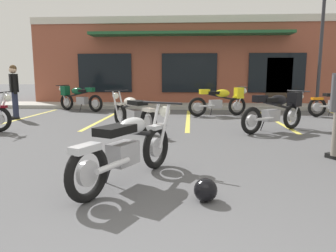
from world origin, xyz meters
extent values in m
plane|color=#515154|center=(0.00, 3.89, 0.00)|extent=(80.00, 80.00, 0.00)
cube|color=#A8A59E|center=(0.00, 12.07, 0.07)|extent=(22.00, 1.80, 0.14)
cube|color=brown|center=(0.00, 16.04, 1.95)|extent=(14.20, 6.20, 3.90)
cube|color=beige|center=(0.00, 12.90, 3.75)|extent=(14.20, 0.06, 0.30)
cube|color=black|center=(-3.79, 12.89, 1.45)|extent=(2.42, 0.06, 1.70)
cube|color=black|center=(0.00, 12.89, 1.45)|extent=(2.42, 0.06, 1.70)
cube|color=black|center=(3.79, 12.89, 1.45)|extent=(2.42, 0.06, 1.70)
cube|color=#33281E|center=(3.91, 12.89, 1.05)|extent=(1.10, 0.06, 2.10)
cube|color=#235933|center=(0.00, 12.48, 3.10)|extent=(8.52, 0.90, 0.12)
cube|color=#DBCC4C|center=(-5.25, 8.47, 0.00)|extent=(0.12, 4.80, 0.01)
cube|color=#DBCC4C|center=(-2.63, 8.47, 0.00)|extent=(0.12, 4.80, 0.01)
cube|color=#DBCC4C|center=(0.00, 8.47, 0.00)|extent=(0.12, 4.80, 0.01)
cube|color=#DBCC4C|center=(2.63, 8.47, 0.00)|extent=(0.12, 4.80, 0.01)
torus|color=black|center=(-1.04, 1.84, 0.32)|extent=(0.36, 0.62, 0.64)
cylinder|color=#B7B7BC|center=(-1.04, 1.84, 0.32)|extent=(0.18, 0.29, 0.29)
torus|color=black|center=(-0.43, 3.15, 0.32)|extent=(0.36, 0.62, 0.64)
cylinder|color=#B7B7BC|center=(-0.43, 3.15, 0.32)|extent=(0.18, 0.29, 0.29)
cylinder|color=silver|center=(-0.47, 3.27, 0.64)|extent=(0.18, 0.31, 0.66)
cylinder|color=silver|center=(-0.31, 3.20, 0.64)|extent=(0.18, 0.31, 0.66)
cylinder|color=black|center=(-0.36, 3.31, 0.96)|extent=(0.61, 0.31, 0.03)
sphere|color=silver|center=(-0.32, 3.38, 0.82)|extent=(0.23, 0.23, 0.17)
cube|color=silver|center=(-0.41, 3.18, 0.62)|extent=(0.28, 0.39, 0.06)
cube|color=#9E9EA3|center=(-0.77, 2.42, 0.40)|extent=(0.39, 0.46, 0.28)
cylinder|color=silver|center=(-0.80, 2.03, 0.36)|extent=(0.29, 0.53, 0.07)
cylinder|color=black|center=(-0.68, 2.60, 0.64)|extent=(0.45, 0.88, 0.26)
ellipsoid|color=silver|center=(-0.68, 2.62, 0.72)|extent=(0.44, 0.54, 0.22)
cube|color=black|center=(-0.83, 2.29, 0.72)|extent=(0.47, 0.59, 0.10)
cube|color=silver|center=(-1.04, 1.82, 0.60)|extent=(0.30, 0.39, 0.08)
cylinder|color=black|center=(-0.96, 2.43, 0.14)|extent=(0.13, 0.08, 0.29)
torus|color=black|center=(0.30, 9.15, 0.32)|extent=(0.64, 0.30, 0.64)
cylinder|color=#B7B7BC|center=(0.30, 9.15, 0.32)|extent=(0.29, 0.15, 0.29)
torus|color=black|center=(1.66, 9.62, 0.32)|extent=(0.64, 0.30, 0.64)
cylinder|color=#B7B7BC|center=(1.66, 9.62, 0.32)|extent=(0.29, 0.15, 0.29)
cylinder|color=silver|center=(1.73, 9.74, 0.64)|extent=(0.32, 0.15, 0.66)
cylinder|color=silver|center=(1.78, 9.57, 0.64)|extent=(0.32, 0.15, 0.66)
cylinder|color=black|center=(1.83, 9.68, 0.96)|extent=(0.25, 0.63, 0.03)
sphere|color=silver|center=(1.91, 9.71, 0.82)|extent=(0.22, 0.22, 0.17)
cube|color=yellow|center=(1.70, 9.63, 0.62)|extent=(0.39, 0.25, 0.06)
cube|color=#9E9EA3|center=(0.90, 9.36, 0.40)|extent=(0.46, 0.36, 0.28)
cylinder|color=silver|center=(0.60, 9.10, 0.36)|extent=(0.54, 0.25, 0.07)
cylinder|color=black|center=(1.09, 9.42, 0.64)|extent=(0.91, 0.37, 0.26)
ellipsoid|color=yellow|center=(1.13, 9.44, 0.76)|extent=(0.59, 0.45, 0.26)
cube|color=yellow|center=(1.71, 9.64, 0.76)|extent=(0.32, 0.34, 0.36)
cube|color=black|center=(0.81, 9.32, 0.78)|extent=(0.46, 0.36, 0.10)
cube|color=yellow|center=(0.53, 9.23, 0.82)|extent=(0.37, 0.29, 0.16)
cylinder|color=black|center=(0.78, 9.50, 0.14)|extent=(0.07, 0.14, 0.29)
cylinder|color=silver|center=(-4.46, 5.99, 0.64)|extent=(0.33, 0.07, 0.66)
cylinder|color=black|center=(-4.37, 5.91, 0.96)|extent=(0.09, 0.66, 0.03)
sphere|color=silver|center=(-4.29, 5.92, 0.82)|extent=(0.18, 0.18, 0.17)
torus|color=black|center=(4.24, 9.39, 0.32)|extent=(0.65, 0.21, 0.64)
cylinder|color=#B7B7BC|center=(4.24, 9.39, 0.32)|extent=(0.29, 0.11, 0.29)
cube|color=#9E9EA3|center=(4.87, 9.49, 0.40)|extent=(0.44, 0.30, 0.28)
cylinder|color=silver|center=(4.53, 9.29, 0.36)|extent=(0.55, 0.16, 0.07)
cube|color=black|center=(4.73, 9.47, 0.72)|extent=(0.56, 0.36, 0.10)
cube|color=orange|center=(4.22, 9.38, 0.60)|extent=(0.38, 0.22, 0.08)
cylinder|color=black|center=(4.77, 9.66, 0.14)|extent=(0.05, 0.14, 0.29)
torus|color=black|center=(1.49, 6.04, 0.32)|extent=(0.58, 0.45, 0.64)
cylinder|color=#B7B7BC|center=(1.49, 6.04, 0.32)|extent=(0.27, 0.22, 0.29)
torus|color=black|center=(2.66, 6.87, 0.32)|extent=(0.58, 0.45, 0.64)
cylinder|color=#B7B7BC|center=(2.66, 6.87, 0.32)|extent=(0.27, 0.22, 0.29)
cylinder|color=silver|center=(2.69, 7.00, 0.64)|extent=(0.29, 0.22, 0.66)
cylinder|color=silver|center=(2.80, 6.85, 0.64)|extent=(0.29, 0.22, 0.66)
cylinder|color=black|center=(2.81, 6.97, 0.96)|extent=(0.41, 0.56, 0.03)
sphere|color=silver|center=(2.88, 7.02, 0.82)|extent=(0.24, 0.24, 0.17)
cube|color=black|center=(2.70, 6.89, 0.62)|extent=(0.37, 0.32, 0.06)
cube|color=#9E9EA3|center=(2.01, 6.41, 0.40)|extent=(0.47, 0.43, 0.28)
cylinder|color=silver|center=(1.79, 6.08, 0.36)|extent=(0.49, 0.38, 0.07)
cylinder|color=black|center=(2.17, 6.52, 0.64)|extent=(0.80, 0.59, 0.26)
ellipsoid|color=black|center=(2.21, 6.54, 0.76)|extent=(0.60, 0.55, 0.26)
cube|color=black|center=(2.70, 6.90, 0.76)|extent=(0.36, 0.37, 0.36)
cube|color=black|center=(1.93, 6.35, 0.78)|extent=(0.47, 0.43, 0.10)
cube|color=black|center=(1.69, 6.17, 0.82)|extent=(0.38, 0.35, 0.16)
cylinder|color=black|center=(1.85, 6.51, 0.14)|extent=(0.10, 0.12, 0.29)
torus|color=black|center=(-0.88, 5.65, 0.32)|extent=(0.47, 0.57, 0.64)
cylinder|color=#B7B7BC|center=(-0.88, 5.65, 0.32)|extent=(0.22, 0.26, 0.29)
torus|color=black|center=(-1.76, 6.78, 0.32)|extent=(0.47, 0.57, 0.64)
cylinder|color=#B7B7BC|center=(-1.76, 6.78, 0.32)|extent=(0.22, 0.26, 0.29)
cylinder|color=silver|center=(-1.90, 6.80, 0.64)|extent=(0.24, 0.28, 0.66)
cylinder|color=silver|center=(-1.75, 6.91, 0.64)|extent=(0.24, 0.28, 0.66)
cylinder|color=black|center=(-1.87, 6.92, 0.96)|extent=(0.54, 0.43, 0.03)
sphere|color=silver|center=(-1.92, 6.98, 0.82)|extent=(0.24, 0.24, 0.17)
cube|color=beige|center=(-1.79, 6.81, 0.62)|extent=(0.33, 0.37, 0.06)
cube|color=#9E9EA3|center=(-1.27, 6.15, 0.40)|extent=(0.44, 0.46, 0.28)
cylinder|color=silver|center=(-0.93, 5.95, 0.36)|extent=(0.39, 0.48, 0.07)
cylinder|color=black|center=(-1.39, 6.31, 0.64)|extent=(0.63, 0.78, 0.26)
ellipsoid|color=beige|center=(-1.41, 6.32, 0.72)|extent=(0.50, 0.54, 0.22)
cube|color=black|center=(-1.18, 6.04, 0.72)|extent=(0.54, 0.58, 0.10)
cube|color=beige|center=(-0.86, 5.63, 0.60)|extent=(0.35, 0.38, 0.08)
cylinder|color=black|center=(-1.37, 5.98, 0.14)|extent=(0.12, 0.10, 0.29)
torus|color=black|center=(-3.46, 10.24, 0.32)|extent=(0.63, 0.35, 0.64)
cylinder|color=#B7B7BC|center=(-3.46, 10.24, 0.32)|extent=(0.29, 0.17, 0.29)
torus|color=black|center=(-4.78, 10.81, 0.32)|extent=(0.63, 0.35, 0.64)
cylinder|color=#B7B7BC|center=(-4.78, 10.81, 0.32)|extent=(0.29, 0.17, 0.29)
cylinder|color=silver|center=(-4.91, 10.76, 0.64)|extent=(0.32, 0.17, 0.66)
cylinder|color=silver|center=(-4.84, 10.93, 0.64)|extent=(0.32, 0.17, 0.66)
cylinder|color=black|center=(-4.95, 10.88, 0.96)|extent=(0.29, 0.62, 0.03)
sphere|color=silver|center=(-5.02, 10.91, 0.82)|extent=(0.22, 0.22, 0.17)
cube|color=#0F4C2D|center=(-4.82, 10.82, 0.62)|extent=(0.39, 0.27, 0.06)
cube|color=#9E9EA3|center=(-4.05, 10.49, 0.40)|extent=(0.46, 0.38, 0.28)
cylinder|color=silver|center=(-3.65, 10.47, 0.36)|extent=(0.53, 0.28, 0.07)
cylinder|color=black|center=(-4.23, 10.57, 0.64)|extent=(0.89, 0.43, 0.26)
ellipsoid|color=#0F4C2D|center=(-4.27, 10.59, 0.76)|extent=(0.60, 0.48, 0.26)
cube|color=#0F4C2D|center=(-4.83, 10.83, 0.76)|extent=(0.33, 0.35, 0.36)
cube|color=black|center=(-3.96, 10.45, 0.78)|extent=(0.46, 0.38, 0.10)
cube|color=#0F4C2D|center=(-3.68, 10.33, 0.82)|extent=(0.37, 0.31, 0.16)
cylinder|color=black|center=(-4.06, 10.30, 0.14)|extent=(0.08, 0.13, 0.29)
cylinder|color=silver|center=(3.41, 6.23, 1.08)|extent=(0.11, 0.11, 0.58)
cube|color=black|center=(2.43, 3.90, 0.04)|extent=(0.21, 0.26, 0.08)
cylinder|color=#4C4C51|center=(2.32, 3.79, 1.08)|extent=(0.14, 0.14, 0.58)
cube|color=black|center=(-5.38, 8.10, 0.04)|extent=(0.25, 0.22, 0.08)
cube|color=black|center=(-5.50, 8.26, 0.04)|extent=(0.25, 0.22, 0.08)
cylinder|color=#232842|center=(-5.35, 8.12, 0.46)|extent=(0.21, 0.21, 0.80)
cylinder|color=#232842|center=(-5.47, 8.28, 0.46)|extent=(0.21, 0.21, 0.80)
cube|color=black|center=(-5.41, 8.20, 1.12)|extent=(0.40, 0.44, 0.56)
cylinder|color=black|center=(-5.26, 8.00, 1.08)|extent=(0.14, 0.14, 0.58)
cylinder|color=black|center=(-5.56, 8.40, 1.08)|extent=(0.14, 0.14, 0.58)
sphere|color=beige|center=(-5.41, 8.20, 1.52)|extent=(0.31, 0.31, 0.22)
sphere|color=brown|center=(-5.40, 8.21, 1.57)|extent=(0.29, 0.29, 0.21)
sphere|color=black|center=(0.24, 1.94, 0.13)|extent=(0.26, 0.26, 0.26)
cube|color=black|center=(0.24, 2.04, 0.12)|extent=(0.18, 0.03, 0.09)
cylinder|color=#2D2D33|center=(4.82, 10.97, 2.48)|extent=(0.12, 0.12, 4.96)
camera|label=1|loc=(0.07, -1.41, 1.37)|focal=34.16mm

